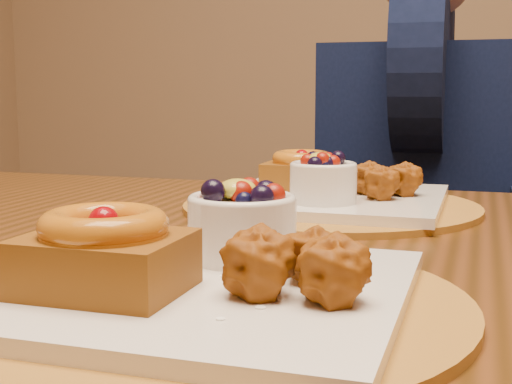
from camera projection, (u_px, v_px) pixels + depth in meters
dining_table at (285, 319)px, 0.72m from camera, size 1.60×0.90×0.76m
place_setting_near at (202, 274)px, 0.51m from camera, size 0.38×0.38×0.08m
place_setting_far at (329, 194)px, 0.91m from camera, size 0.38×0.38×0.08m
chair_far at (416, 264)px, 1.54m from camera, size 0.59×0.59×0.97m
diner at (422, 136)px, 1.37m from camera, size 0.47×0.46×0.77m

